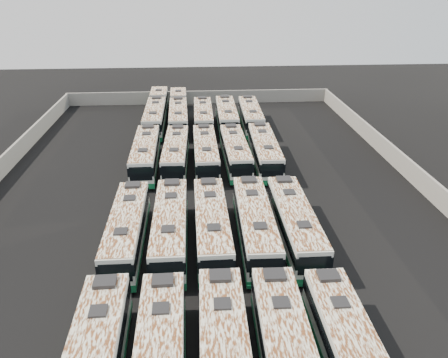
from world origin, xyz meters
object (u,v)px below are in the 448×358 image
at_px(bus_midfront_center, 212,226).
at_px(bus_back_far_left, 156,111).
at_px(bus_midback_left, 176,153).
at_px(bus_back_left, 179,111).
at_px(bus_midfront_far_left, 127,230).
at_px(bus_midback_center, 206,153).
at_px(bus_midback_far_left, 146,154).
at_px(bus_midback_far_right, 265,151).
at_px(bus_midfront_right, 255,225).
at_px(bus_back_far_right, 251,116).
at_px(bus_midback_right, 235,152).
at_px(bus_midfront_far_right, 295,223).
at_px(bus_back_right, 227,116).
at_px(bus_back_center, 203,117).
at_px(bus_front_far_right, 352,357).
at_px(bus_midfront_left, 170,227).

height_order(bus_midfront_center, bus_back_far_left, bus_back_far_left).
distance_m(bus_midback_left, bus_back_left, 17.12).
bearing_deg(bus_midfront_far_left, bus_back_far_left, 89.70).
height_order(bus_midback_left, bus_midback_center, bus_midback_center).
relative_size(bus_midback_far_left, bus_midback_far_right, 1.00).
bearing_deg(bus_midfront_center, bus_midfront_right, -1.71).
bearing_deg(bus_back_far_right, bus_midback_left, -125.69).
height_order(bus_midback_left, bus_back_far_right, bus_back_far_right).
distance_m(bus_midback_right, bus_back_far_left, 20.07).
xyz_separation_m(bus_midfront_far_right, bus_midback_center, (-6.83, 16.32, -0.03)).
distance_m(bus_back_far_left, bus_back_right, 10.88).
xyz_separation_m(bus_midfront_center, bus_midback_far_right, (6.85, 16.22, 0.01)).
xyz_separation_m(bus_midfront_right, bus_back_center, (-3.45, 30.20, -0.05)).
relative_size(bus_back_far_left, bus_back_far_right, 1.58).
height_order(bus_midback_right, bus_midback_far_right, bus_midback_far_right).
distance_m(bus_midback_left, bus_back_far_left, 17.64).
bearing_deg(bus_midfront_center, bus_midfront_far_right, -1.44).
height_order(bus_front_far_right, bus_midfront_far_left, bus_midfront_far_left).
xyz_separation_m(bus_midback_right, bus_midback_far_right, (3.39, -0.20, 0.07)).
xyz_separation_m(bus_midback_left, bus_midback_far_right, (10.26, -0.12, 0.05)).
bearing_deg(bus_midfront_far_left, bus_midback_center, 66.94).
height_order(bus_midback_center, bus_back_far_right, bus_back_far_right).
bearing_deg(bus_midback_far_right, bus_back_left, 122.38).
height_order(bus_midfront_left, bus_back_left, bus_midfront_left).
bearing_deg(bus_midfront_right, bus_back_far_right, 84.34).
distance_m(bus_midback_left, bus_back_right, 15.52).
distance_m(bus_midfront_left, bus_back_far_left, 33.83).
xyz_separation_m(bus_midfront_center, bus_back_center, (0.09, 30.14, -0.03)).
bearing_deg(bus_midfront_far_right, bus_midfront_right, 179.66).
relative_size(bus_back_center, bus_back_far_right, 0.99).
distance_m(bus_midback_center, bus_back_right, 14.43).
relative_size(bus_back_far_left, bus_back_left, 1.03).
xyz_separation_m(bus_midback_far_right, bus_back_right, (-3.36, 14.02, 0.01)).
height_order(bus_front_far_right, bus_back_left, bus_back_left).
bearing_deg(bus_back_far_right, bus_midback_far_left, -133.64).
bearing_deg(bus_back_far_right, bus_back_right, -179.53).
bearing_deg(bus_back_far_left, bus_midback_far_right, -52.20).
height_order(bus_midfront_far_right, bus_back_far_left, bus_back_far_left).
xyz_separation_m(bus_midback_right, bus_back_right, (0.03, 13.82, 0.07)).
xyz_separation_m(bus_front_far_right, bus_midfront_left, (-10.26, 13.94, 0.05)).
relative_size(bus_midback_center, bus_back_far_right, 0.99).
bearing_deg(bus_midback_left, bus_back_right, 65.06).
relative_size(bus_midback_left, bus_back_left, 0.64).
xyz_separation_m(bus_midback_center, bus_back_left, (-3.54, 17.23, -0.01)).
distance_m(bus_back_center, bus_back_right, 3.40).
bearing_deg(bus_midback_left, bus_midback_center, -0.34).
bearing_deg(bus_midback_far_left, bus_back_far_left, 89.07).
xyz_separation_m(bus_midback_center, bus_midback_far_right, (6.85, -0.01, 0.04)).
xyz_separation_m(bus_midback_far_left, bus_back_center, (6.94, 13.86, -0.04)).
bearing_deg(bus_back_center, bus_back_right, 1.91).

